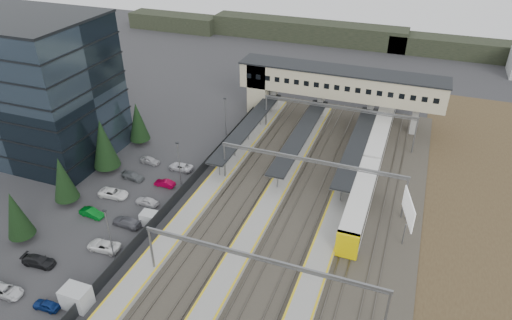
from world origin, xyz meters
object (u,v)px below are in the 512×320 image
at_px(relay_cabin_near, 76,297).
at_px(billboard, 408,210).
at_px(office_building, 35,88).
at_px(relay_cabin_far, 149,218).
at_px(train, 379,140).
at_px(footbridge, 326,83).

height_order(relay_cabin_near, billboard, billboard).
distance_m(office_building, relay_cabin_far, 32.78).
height_order(office_building, billboard, office_building).
distance_m(relay_cabin_far, train, 43.23).
bearing_deg(relay_cabin_near, office_building, 135.79).
distance_m(office_building, billboard, 63.22).
bearing_deg(relay_cabin_near, billboard, 37.99).
xyz_separation_m(office_building, footbridge, (43.70, 30.00, -4.26)).
xyz_separation_m(relay_cabin_far, train, (27.65, 33.21, 1.11)).
distance_m(office_building, footbridge, 53.18).
bearing_deg(relay_cabin_far, billboard, 17.67).
xyz_separation_m(relay_cabin_near, footbridge, (15.16, 57.77, 6.62)).
xyz_separation_m(footbridge, train, (12.30, -8.84, -5.82)).
distance_m(train, billboard, 23.33).
relative_size(office_building, train, 0.39).
xyz_separation_m(relay_cabin_near, relay_cabin_far, (-0.20, 15.72, -0.31)).
relative_size(relay_cabin_near, footbridge, 0.08).
xyz_separation_m(relay_cabin_far, footbridge, (15.35, 42.05, 6.93)).
xyz_separation_m(office_building, relay_cabin_far, (28.35, -12.06, -11.19)).
height_order(footbridge, billboard, footbridge).
relative_size(footbridge, billboard, 6.26).
height_order(office_building, train, office_building).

